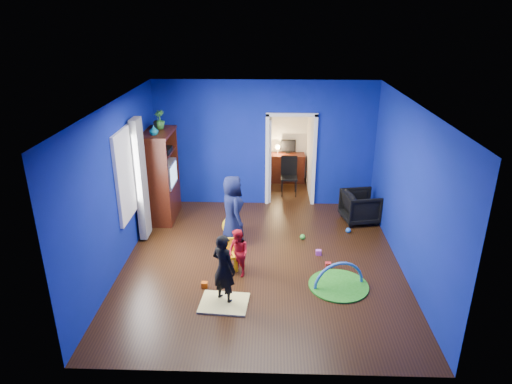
{
  "coord_description": "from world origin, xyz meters",
  "views": [
    {
      "loc": [
        0.13,
        -7.28,
        4.33
      ],
      "look_at": [
        -0.12,
        0.4,
        1.22
      ],
      "focal_mm": 32.0,
      "sensor_mm": 36.0,
      "label": 1
    }
  ],
  "objects_px": {
    "vase": "(154,130)",
    "folding_chair": "(289,177)",
    "tv_armoire": "(161,176)",
    "toddler_red": "(238,253)",
    "crt_tv": "(163,174)",
    "child_black": "(224,269)",
    "play_mat": "(338,285)",
    "study_desk": "(288,168)",
    "hopper_ball": "(232,226)",
    "kid_chair": "(231,256)",
    "armchair": "(361,207)",
    "child_navy": "(233,209)"
  },
  "relations": [
    {
      "from": "tv_armoire",
      "to": "hopper_ball",
      "type": "height_order",
      "value": "tv_armoire"
    },
    {
      "from": "study_desk",
      "to": "kid_chair",
      "type": "bearing_deg",
      "value": -104.34
    },
    {
      "from": "crt_tv",
      "to": "folding_chair",
      "type": "bearing_deg",
      "value": 27.29
    },
    {
      "from": "hopper_ball",
      "to": "folding_chair",
      "type": "distance_m",
      "value": 2.57
    },
    {
      "from": "toddler_red",
      "to": "kid_chair",
      "type": "xyz_separation_m",
      "value": [
        -0.15,
        0.2,
        -0.18
      ]
    },
    {
      "from": "armchair",
      "to": "folding_chair",
      "type": "bearing_deg",
      "value": 34.5
    },
    {
      "from": "armchair",
      "to": "tv_armoire",
      "type": "xyz_separation_m",
      "value": [
        -4.31,
        0.06,
        0.64
      ]
    },
    {
      "from": "armchair",
      "to": "study_desk",
      "type": "relative_size",
      "value": 0.85
    },
    {
      "from": "folding_chair",
      "to": "tv_armoire",
      "type": "bearing_deg",
      "value": -153.04
    },
    {
      "from": "armchair",
      "to": "crt_tv",
      "type": "height_order",
      "value": "crt_tv"
    },
    {
      "from": "armchair",
      "to": "folding_chair",
      "type": "relative_size",
      "value": 0.81
    },
    {
      "from": "child_navy",
      "to": "folding_chair",
      "type": "distance_m",
      "value": 2.76
    },
    {
      "from": "child_navy",
      "to": "play_mat",
      "type": "xyz_separation_m",
      "value": [
        1.89,
        -1.56,
        -0.67
      ]
    },
    {
      "from": "hopper_ball",
      "to": "child_navy",
      "type": "bearing_deg",
      "value": -78.69
    },
    {
      "from": "toddler_red",
      "to": "crt_tv",
      "type": "distance_m",
      "value": 2.97
    },
    {
      "from": "armchair",
      "to": "study_desk",
      "type": "distance_m",
      "value": 2.87
    },
    {
      "from": "crt_tv",
      "to": "child_black",
      "type": "bearing_deg",
      "value": -62.42
    },
    {
      "from": "tv_armoire",
      "to": "play_mat",
      "type": "relative_size",
      "value": 1.96
    },
    {
      "from": "toddler_red",
      "to": "tv_armoire",
      "type": "relative_size",
      "value": 0.44
    },
    {
      "from": "child_black",
      "to": "tv_armoire",
      "type": "distance_m",
      "value": 3.51
    },
    {
      "from": "toddler_red",
      "to": "hopper_ball",
      "type": "distance_m",
      "value": 1.54
    },
    {
      "from": "toddler_red",
      "to": "play_mat",
      "type": "relative_size",
      "value": 0.86
    },
    {
      "from": "crt_tv",
      "to": "kid_chair",
      "type": "bearing_deg",
      "value": -52.47
    },
    {
      "from": "child_black",
      "to": "vase",
      "type": "relative_size",
      "value": 5.99
    },
    {
      "from": "armchair",
      "to": "kid_chair",
      "type": "relative_size",
      "value": 1.5
    },
    {
      "from": "vase",
      "to": "folding_chair",
      "type": "bearing_deg",
      "value": 31.61
    },
    {
      "from": "child_black",
      "to": "hopper_ball",
      "type": "distance_m",
      "value": 2.3
    },
    {
      "from": "vase",
      "to": "toddler_red",
      "type": "bearing_deg",
      "value": -47.99
    },
    {
      "from": "tv_armoire",
      "to": "toddler_red",
      "type": "bearing_deg",
      "value": -51.91
    },
    {
      "from": "child_black",
      "to": "study_desk",
      "type": "height_order",
      "value": "child_black"
    },
    {
      "from": "tv_armoire",
      "to": "crt_tv",
      "type": "relative_size",
      "value": 2.8
    },
    {
      "from": "tv_armoire",
      "to": "vase",
      "type": "bearing_deg",
      "value": -90.0
    },
    {
      "from": "study_desk",
      "to": "vase",
      "type": "bearing_deg",
      "value": -136.26
    },
    {
      "from": "child_black",
      "to": "kid_chair",
      "type": "distance_m",
      "value": 1.02
    },
    {
      "from": "play_mat",
      "to": "crt_tv",
      "type": "bearing_deg",
      "value": 143.01
    },
    {
      "from": "armchair",
      "to": "tv_armoire",
      "type": "distance_m",
      "value": 4.36
    },
    {
      "from": "folding_chair",
      "to": "child_navy",
      "type": "bearing_deg",
      "value": -115.63
    },
    {
      "from": "toddler_red",
      "to": "child_navy",
      "type": "bearing_deg",
      "value": 145.96
    },
    {
      "from": "kid_chair",
      "to": "folding_chair",
      "type": "relative_size",
      "value": 0.54
    },
    {
      "from": "tv_armoire",
      "to": "folding_chair",
      "type": "bearing_deg",
      "value": 26.96
    },
    {
      "from": "play_mat",
      "to": "folding_chair",
      "type": "xyz_separation_m",
      "value": [
        -0.7,
        4.05,
        0.45
      ]
    },
    {
      "from": "toddler_red",
      "to": "hopper_ball",
      "type": "xyz_separation_m",
      "value": [
        -0.24,
        1.51,
        -0.23
      ]
    },
    {
      "from": "armchair",
      "to": "child_navy",
      "type": "distance_m",
      "value": 2.89
    },
    {
      "from": "tv_armoire",
      "to": "crt_tv",
      "type": "height_order",
      "value": "tv_armoire"
    },
    {
      "from": "vase",
      "to": "folding_chair",
      "type": "relative_size",
      "value": 0.21
    },
    {
      "from": "crt_tv",
      "to": "hopper_ball",
      "type": "xyz_separation_m",
      "value": [
        1.53,
        -0.8,
        -0.82
      ]
    },
    {
      "from": "armchair",
      "to": "child_navy",
      "type": "xyz_separation_m",
      "value": [
        -2.69,
        -1.0,
        0.35
      ]
    },
    {
      "from": "study_desk",
      "to": "armchair",
      "type": "bearing_deg",
      "value": -58.47
    },
    {
      "from": "vase",
      "to": "folding_chair",
      "type": "height_order",
      "value": "vase"
    },
    {
      "from": "kid_chair",
      "to": "play_mat",
      "type": "relative_size",
      "value": 0.5
    }
  ]
}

